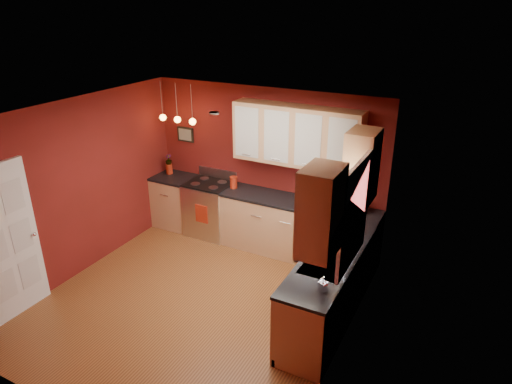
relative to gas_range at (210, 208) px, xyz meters
The scene contains 27 objects.
floor 2.08m from the gas_range, 62.94° to the right, with size 4.20×4.20×0.00m, color #95582B.
ceiling 2.93m from the gas_range, 62.94° to the right, with size 4.00×4.20×0.02m, color white.
wall_back 1.27m from the gas_range, 18.02° to the left, with size 4.00×0.02×2.60m, color maroon.
wall_front 4.09m from the gas_range, 76.73° to the right, with size 4.00×0.02×2.60m, color maroon.
wall_left 2.25m from the gas_range, 120.95° to the right, with size 0.02×4.20×2.60m, color maroon.
wall_right 3.53m from the gas_range, 31.66° to the right, with size 0.02×4.20×2.60m, color maroon.
base_cabinets_back_left 0.73m from the gas_range, behind, with size 0.70×0.60×0.90m, color tan.
base_cabinets_back_right 1.65m from the gas_range, ahead, with size 2.54×0.60×0.90m, color tan.
base_cabinets_right 2.95m from the gas_range, 27.27° to the right, with size 0.60×2.10×0.90m, color tan.
counter_back_left 0.85m from the gas_range, behind, with size 0.70×0.62×0.04m, color black.
counter_back_right 1.71m from the gas_range, ahead, with size 2.54×0.62×0.04m, color black.
counter_right 2.98m from the gas_range, 27.27° to the right, with size 0.62×2.10×0.04m, color black.
gas_range is the anchor object (origin of this frame).
dishwasher_front 2.04m from the gas_range, ahead, with size 0.60×0.02×0.80m, color silver.
sink 3.05m from the gas_range, 29.78° to the right, with size 0.50×0.70×0.33m.
window 3.48m from the gas_range, 27.40° to the right, with size 0.06×1.02×1.22m.
door_left_wall 3.22m from the gas_range, 109.27° to the right, with size 0.12×0.82×2.05m.
upper_cabinets_back 2.12m from the gas_range, ahead, with size 2.00×0.35×0.90m, color tan.
upper_cabinets_right 3.45m from the gas_range, 28.26° to the right, with size 0.35×1.95×0.90m, color tan.
wall_picture 1.36m from the gas_range, 156.09° to the left, with size 0.32×0.03×0.26m, color black.
pendant_lights 1.62m from the gas_range, behind, with size 0.71×0.11×0.66m.
red_canister 0.73m from the gas_range, ahead, with size 0.13×0.13×0.19m.
red_vase 1.05m from the gas_range, behind, with size 0.11×0.11×0.18m, color #A42511.
flowers 1.15m from the gas_range, behind, with size 0.11×0.11×0.20m, color #A42511.
coffee_maker 2.64m from the gas_range, ahead, with size 0.17×0.17×0.25m.
soap_pump 3.49m from the gas_range, 36.53° to the right, with size 0.08×0.08×0.18m, color silver.
dish_towel 0.34m from the gas_range, 82.13° to the right, with size 0.23×0.02×0.32m, color #A42511.
Camera 1 is at (3.09, -4.21, 3.85)m, focal length 32.00 mm.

